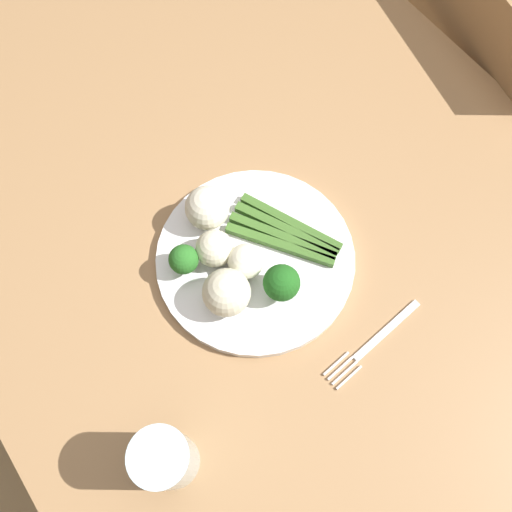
# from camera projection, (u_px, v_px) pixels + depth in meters

# --- Properties ---
(ground_plane) EXTENTS (6.00, 6.00, 0.02)m
(ground_plane) POSITION_uv_depth(u_px,v_px,m) (271.00, 356.00, 1.51)
(ground_plane) COLOR tan
(dining_table) EXTENTS (1.38, 0.90, 0.75)m
(dining_table) POSITION_uv_depth(u_px,v_px,m) (282.00, 267.00, 0.89)
(dining_table) COLOR #9E754C
(dining_table) RESTS_ON ground_plane
(chair) EXTENTS (0.48, 0.48, 0.87)m
(chair) POSITION_uv_depth(u_px,v_px,m) (466.00, 103.00, 1.20)
(chair) COLOR #9E754C
(chair) RESTS_ON ground_plane
(plate) EXTENTS (0.28, 0.28, 0.01)m
(plate) POSITION_uv_depth(u_px,v_px,m) (256.00, 259.00, 0.78)
(plate) COLOR white
(plate) RESTS_ON dining_table
(asparagus_bundle) EXTENTS (0.16, 0.12, 0.01)m
(asparagus_bundle) POSITION_uv_depth(u_px,v_px,m) (285.00, 234.00, 0.78)
(asparagus_bundle) COLOR #3D6626
(asparagus_bundle) RESTS_ON plate
(broccoli_back) EXTENTS (0.05, 0.05, 0.06)m
(broccoli_back) POSITION_uv_depth(u_px,v_px,m) (282.00, 283.00, 0.72)
(broccoli_back) COLOR #4C7F2B
(broccoli_back) RESTS_ON plate
(broccoli_left) EXTENTS (0.04, 0.04, 0.05)m
(broccoli_left) POSITION_uv_depth(u_px,v_px,m) (184.00, 260.00, 0.74)
(broccoli_left) COLOR #568E33
(broccoli_left) RESTS_ON plate
(cauliflower_near_fork) EXTENTS (0.06, 0.06, 0.06)m
(cauliflower_near_fork) POSITION_uv_depth(u_px,v_px,m) (226.00, 292.00, 0.72)
(cauliflower_near_fork) COLOR beige
(cauliflower_near_fork) RESTS_ON plate
(cauliflower_right) EXTENTS (0.06, 0.06, 0.06)m
(cauliflower_right) POSITION_uv_depth(u_px,v_px,m) (207.00, 208.00, 0.77)
(cauliflower_right) COLOR silver
(cauliflower_right) RESTS_ON plate
(cauliflower_outer_edge) EXTENTS (0.05, 0.05, 0.05)m
(cauliflower_outer_edge) POSITION_uv_depth(u_px,v_px,m) (214.00, 249.00, 0.75)
(cauliflower_outer_edge) COLOR beige
(cauliflower_outer_edge) RESTS_ON plate
(cauliflower_near_center) EXTENTS (0.05, 0.05, 0.05)m
(cauliflower_near_center) POSITION_uv_depth(u_px,v_px,m) (246.00, 261.00, 0.74)
(cauliflower_near_center) COLOR silver
(cauliflower_near_center) RESTS_ON plate
(fork) EXTENTS (0.03, 0.17, 0.00)m
(fork) POSITION_uv_depth(u_px,v_px,m) (373.00, 343.00, 0.74)
(fork) COLOR silver
(fork) RESTS_ON dining_table
(water_glass) EXTENTS (0.07, 0.07, 0.12)m
(water_glass) POSITION_uv_depth(u_px,v_px,m) (166.00, 459.00, 0.63)
(water_glass) COLOR silver
(water_glass) RESTS_ON dining_table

